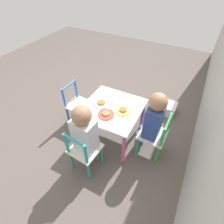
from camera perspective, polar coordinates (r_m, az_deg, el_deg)
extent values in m
plane|color=#5B514C|center=(2.10, 0.00, -7.45)|extent=(6.00, 6.00, 0.00)
cube|color=silver|center=(1.79, 0.00, 1.30)|extent=(0.59, 0.59, 0.02)
cylinder|color=orange|center=(2.21, -2.91, 3.12)|extent=(0.04, 0.04, 0.42)
cylinder|color=#DB3D38|center=(1.90, -10.71, -5.91)|extent=(0.04, 0.04, 0.42)
cylinder|color=#8E51BC|center=(2.06, 9.86, -1.21)|extent=(0.04, 0.04, 0.42)
cylinder|color=#E5599E|center=(1.73, 3.80, -12.02)|extent=(0.04, 0.04, 0.42)
cube|color=silver|center=(1.67, -8.69, -11.71)|extent=(0.28, 0.28, 0.02)
cylinder|color=teal|center=(1.79, -3.31, -13.56)|extent=(0.03, 0.03, 0.27)
cylinder|color=teal|center=(1.87, -8.75, -10.53)|extent=(0.03, 0.03, 0.27)
cylinder|color=teal|center=(1.71, -7.60, -18.50)|extent=(0.03, 0.03, 0.27)
cylinder|color=teal|center=(1.79, -13.12, -15.00)|extent=(0.03, 0.03, 0.27)
cylinder|color=teal|center=(1.48, -8.53, -13.66)|extent=(0.03, 0.03, 0.25)
cylinder|color=teal|center=(1.58, -14.60, -9.94)|extent=(0.03, 0.03, 0.25)
cylinder|color=teal|center=(1.44, -12.32, -9.09)|extent=(0.04, 0.21, 0.02)
cube|color=silver|center=(1.80, 13.11, -7.14)|extent=(0.27, 0.27, 0.02)
cylinder|color=green|center=(1.99, 10.59, -6.60)|extent=(0.03, 0.03, 0.27)
cylinder|color=green|center=(1.86, 8.24, -11.03)|extent=(0.03, 0.03, 0.27)
cylinder|color=green|center=(1.97, 16.40, -8.71)|extent=(0.03, 0.03, 0.27)
cylinder|color=green|center=(1.84, 14.50, -13.37)|extent=(0.03, 0.03, 0.27)
cylinder|color=green|center=(1.78, 18.02, -3.45)|extent=(0.03, 0.03, 0.25)
cylinder|color=green|center=(1.63, 16.08, -8.25)|extent=(0.03, 0.03, 0.25)
cylinder|color=green|center=(1.62, 17.91, -3.04)|extent=(0.21, 0.03, 0.02)
cube|color=silver|center=(2.11, -10.82, 2.40)|extent=(0.28, 0.28, 0.02)
cylinder|color=#387AD1|center=(2.10, -9.89, -3.10)|extent=(0.03, 0.03, 0.27)
cylinder|color=#387AD1|center=(2.21, -6.51, 0.27)|extent=(0.03, 0.03, 0.27)
cylinder|color=#387AD1|center=(2.21, -14.19, -1.02)|extent=(0.03, 0.03, 0.27)
cylinder|color=#387AD1|center=(2.32, -10.77, 2.09)|extent=(0.03, 0.03, 0.27)
cylinder|color=#387AD1|center=(2.04, -15.41, 4.24)|extent=(0.03, 0.03, 0.25)
cylinder|color=#387AD1|center=(2.16, -11.66, 7.32)|extent=(0.03, 0.03, 0.25)
cylinder|color=#387AD1|center=(2.03, -14.01, 8.42)|extent=(0.21, 0.04, 0.02)
cylinder|color=#7A6B5B|center=(1.81, -4.56, -12.30)|extent=(0.07, 0.07, 0.28)
cylinder|color=#7A6B5B|center=(1.85, -7.12, -10.88)|extent=(0.07, 0.07, 0.28)
cube|color=silver|center=(1.54, -8.90, -7.44)|extent=(0.16, 0.21, 0.33)
sphere|color=#A37556|center=(1.37, -9.94, -1.09)|extent=(0.16, 0.16, 0.16)
cylinder|color=#4C608E|center=(1.95, 9.65, -7.43)|extent=(0.07, 0.07, 0.28)
cylinder|color=#4C608E|center=(1.88, 8.52, -9.52)|extent=(0.07, 0.07, 0.28)
cube|color=#2D478E|center=(1.67, 13.40, -3.03)|extent=(0.20, 0.14, 0.34)
sphere|color=#A37556|center=(1.52, 14.82, 3.21)|extent=(0.16, 0.16, 0.16)
cylinder|color=#E54C47|center=(1.70, -1.92, -0.79)|extent=(0.16, 0.16, 0.01)
cylinder|color=#D6843D|center=(1.69, -1.93, -0.44)|extent=(0.07, 0.07, 0.02)
cylinder|color=#EADB66|center=(1.75, 3.62, 0.42)|extent=(0.16, 0.16, 0.01)
cylinder|color=#CC6633|center=(1.74, 3.64, 0.76)|extent=(0.07, 0.07, 0.02)
cylinder|color=white|center=(1.83, -3.46, 2.84)|extent=(0.17, 0.17, 0.01)
cylinder|color=#CC6633|center=(1.82, -3.48, 3.18)|extent=(0.08, 0.08, 0.02)
cube|color=silver|center=(2.45, 17.82, 1.12)|extent=(0.21, 0.19, 0.14)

